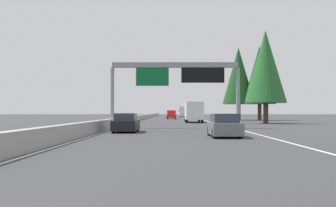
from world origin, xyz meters
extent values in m
plane|color=#38383A|center=(60.00, 0.00, 0.00)|extent=(320.00, 320.00, 0.00)
cube|color=#9E9B93|center=(80.00, 0.30, 0.45)|extent=(180.00, 0.56, 0.90)
cube|color=silver|center=(70.00, -11.52, 0.01)|extent=(160.00, 0.16, 0.01)
cube|color=silver|center=(70.00, -0.25, 0.01)|extent=(160.00, 0.16, 0.01)
cylinder|color=gray|center=(33.90, 0.30, 2.96)|extent=(0.36, 0.36, 5.92)
cylinder|color=gray|center=(33.90, -12.02, 2.96)|extent=(0.36, 0.36, 5.92)
cube|color=gray|center=(33.90, -5.86, 6.17)|extent=(0.50, 12.32, 0.50)
cube|color=#0C602D|center=(33.75, -3.64, 5.07)|extent=(0.12, 3.20, 1.90)
cube|color=black|center=(33.75, -8.57, 5.17)|extent=(0.16, 4.20, 1.50)
cube|color=slate|center=(20.67, -8.84, 0.53)|extent=(4.40, 1.80, 0.76)
cube|color=#2D3847|center=(20.45, -8.84, 1.19)|extent=(2.46, 1.51, 0.56)
cylinder|color=black|center=(22.08, -8.05, 0.32)|extent=(0.64, 0.22, 0.64)
cylinder|color=black|center=(22.08, -9.63, 0.32)|extent=(0.64, 0.22, 0.64)
cylinder|color=black|center=(19.27, -8.05, 0.32)|extent=(0.64, 0.22, 0.64)
cylinder|color=black|center=(19.27, -9.63, 0.32)|extent=(0.64, 0.22, 0.64)
cube|color=black|center=(26.23, -1.96, 0.53)|extent=(4.40, 1.80, 0.76)
cube|color=#2D3847|center=(26.01, -1.96, 1.19)|extent=(2.46, 1.51, 0.56)
cylinder|color=black|center=(27.64, -1.17, 0.32)|extent=(0.64, 0.22, 0.64)
cylinder|color=black|center=(27.64, -2.75, 0.32)|extent=(0.64, 0.22, 0.64)
cylinder|color=black|center=(24.82, -1.17, 0.32)|extent=(0.64, 0.22, 0.64)
cylinder|color=black|center=(24.82, -2.75, 0.32)|extent=(0.64, 0.22, 0.64)
cube|color=white|center=(52.01, -8.77, 1.70)|extent=(6.12, 2.40, 2.50)
cube|color=white|center=(56.26, -8.77, 1.40)|extent=(2.38, 2.30, 1.90)
cylinder|color=black|center=(56.09, -7.71, 0.45)|extent=(0.90, 0.28, 0.90)
cylinder|color=black|center=(56.09, -9.83, 0.45)|extent=(0.90, 0.28, 0.90)
cylinder|color=black|center=(50.31, -7.71, 0.45)|extent=(0.90, 0.28, 0.90)
cylinder|color=black|center=(50.31, -9.83, 0.45)|extent=(0.90, 0.28, 0.90)
cube|color=white|center=(118.88, -9.19, 1.65)|extent=(11.50, 2.50, 2.90)
cube|color=#2D3847|center=(118.88, -9.19, 2.01)|extent=(11.04, 2.55, 0.84)
cylinder|color=black|center=(122.91, -8.09, 0.50)|extent=(1.00, 0.30, 1.00)
cylinder|color=black|center=(122.91, -10.29, 0.50)|extent=(1.00, 0.30, 1.00)
cylinder|color=black|center=(114.86, -8.09, 0.50)|extent=(1.00, 0.30, 1.00)
cylinder|color=black|center=(114.86, -10.29, 0.50)|extent=(1.00, 0.30, 1.00)
cube|color=black|center=(106.49, -5.33, 0.53)|extent=(4.40, 1.80, 0.76)
cube|color=#2D3847|center=(106.27, -5.33, 1.19)|extent=(2.46, 1.51, 0.56)
cylinder|color=black|center=(107.90, -4.54, 0.32)|extent=(0.64, 0.22, 0.64)
cylinder|color=black|center=(107.90, -6.12, 0.32)|extent=(0.64, 0.22, 0.64)
cylinder|color=black|center=(105.08, -4.54, 0.32)|extent=(0.64, 0.22, 0.64)
cylinder|color=black|center=(105.08, -6.12, 0.32)|extent=(0.64, 0.22, 0.64)
cube|color=red|center=(80.28, -5.54, 0.61)|extent=(5.60, 2.00, 0.70)
cube|color=red|center=(81.29, -5.54, 1.41)|extent=(2.24, 1.84, 0.90)
cube|color=#2D3847|center=(81.29, -5.54, 1.50)|extent=(2.02, 1.92, 0.41)
cylinder|color=black|center=(82.13, -4.68, 0.40)|extent=(0.80, 0.28, 0.80)
cylinder|color=black|center=(82.13, -6.40, 0.40)|extent=(0.80, 0.28, 0.80)
cylinder|color=black|center=(78.44, -4.68, 0.40)|extent=(0.80, 0.28, 0.80)
cylinder|color=black|center=(78.44, -6.40, 0.40)|extent=(0.80, 0.28, 0.80)
cube|color=#AD931E|center=(129.30, -5.55, 0.97)|extent=(5.00, 1.95, 1.44)
cube|color=#2D3847|center=(127.00, -5.55, 1.22)|extent=(0.08, 1.48, 0.56)
cylinder|color=black|center=(131.00, -4.70, 0.35)|extent=(0.70, 0.24, 0.70)
cylinder|color=black|center=(131.00, -6.41, 0.35)|extent=(0.70, 0.24, 0.70)
cylinder|color=black|center=(127.60, -4.70, 0.35)|extent=(0.70, 0.24, 0.70)
cylinder|color=black|center=(127.60, -6.41, 0.35)|extent=(0.70, 0.24, 0.70)
cylinder|color=#4C3823|center=(48.31, -18.25, 1.39)|extent=(0.66, 0.66, 2.78)
cone|color=#236028|center=(48.31, -18.25, 7.72)|extent=(5.57, 5.57, 9.87)
cylinder|color=#4C3823|center=(66.46, -21.57, 1.49)|extent=(0.68, 0.68, 2.97)
cone|color=#194C1E|center=(66.46, -21.57, 8.25)|extent=(5.95, 5.95, 10.55)
cylinder|color=#4C3823|center=(68.68, -18.16, 1.50)|extent=(0.69, 0.69, 3.01)
cone|color=#194C1E|center=(68.68, -18.16, 8.34)|extent=(6.02, 6.02, 10.67)
camera|label=1|loc=(-3.99, -5.47, 1.61)|focal=41.41mm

